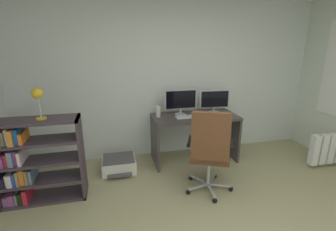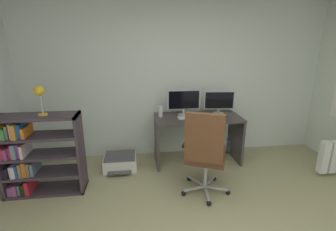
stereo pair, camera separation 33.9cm
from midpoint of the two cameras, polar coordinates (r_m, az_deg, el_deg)
The scene contains 11 objects.
wall_back at distance 4.05m, azimuth 4.35°, elevation 8.25°, with size 4.96×0.10×2.53m, color silver.
desk at distance 3.89m, azimuth 9.42°, elevation -3.23°, with size 1.33×0.63×0.75m.
monitor_main at distance 3.81m, azimuth 6.29°, elevation 3.45°, with size 0.52×0.18×0.40m.
monitor_secondary at distance 3.99m, azimuth 14.32°, elevation 3.28°, with size 0.48×0.18×0.37m.
keyboard at distance 3.72m, azimuth 7.55°, elevation -0.49°, with size 0.34×0.13×0.02m, color silver.
computer_mouse at distance 3.80m, azimuth 11.10°, elevation -0.18°, with size 0.06×0.10×0.03m, color black.
desktop_speaker at distance 3.73m, azimuth 0.83°, elevation 0.90°, with size 0.07×0.07×0.17m, color silver.
office_chair at distance 2.98m, azimuth 12.09°, elevation -8.19°, with size 0.64×0.68×1.13m.
bookshelf at distance 3.40m, azimuth -26.65°, elevation -8.49°, with size 0.96×0.34×1.03m.
desk_lamp at distance 3.11m, azimuth -25.34°, elevation 4.70°, with size 0.12×0.12×0.36m.
printer at distance 3.82m, azimuth -8.63°, elevation -10.77°, with size 0.49×0.50×0.21m.
Camera 2 is at (-0.65, -1.50, 1.86)m, focal length 25.89 mm.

